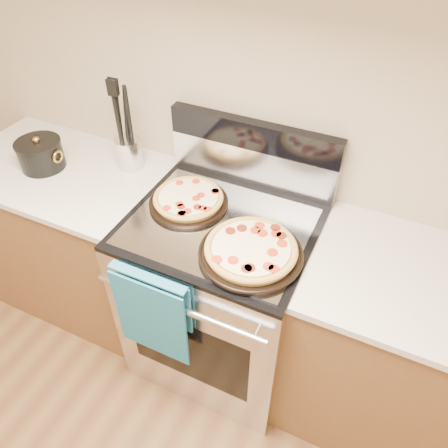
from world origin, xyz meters
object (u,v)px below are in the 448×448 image
at_px(range_body, 222,296).
at_px(utensil_crock, 129,153).
at_px(saucepan, 41,155).
at_px(pepperoni_pizza_front, 251,251).
at_px(pepperoni_pizza_back, 189,200).

bearing_deg(range_body, utensil_crock, 161.72).
bearing_deg(saucepan, utensil_crock, 25.36).
relative_size(pepperoni_pizza_front, saucepan, 1.89).
bearing_deg(saucepan, pepperoni_pizza_front, -7.13).
distance_m(pepperoni_pizza_front, saucepan, 1.14).
distance_m(pepperoni_pizza_back, pepperoni_pizza_front, 0.39).
xyz_separation_m(pepperoni_pizza_front, utensil_crock, (-0.75, 0.32, 0.03)).
xyz_separation_m(range_body, utensil_crock, (-0.57, 0.19, 0.53)).
bearing_deg(saucepan, pepperoni_pizza_back, 2.20).
xyz_separation_m(pepperoni_pizza_front, saucepan, (-1.13, 0.14, 0.02)).
height_order(pepperoni_pizza_back, utensil_crock, utensil_crock).
relative_size(range_body, pepperoni_pizza_back, 2.72).
height_order(pepperoni_pizza_front, utensil_crock, utensil_crock).
xyz_separation_m(pepperoni_pizza_back, saucepan, (-0.77, -0.03, 0.02)).
bearing_deg(range_body, pepperoni_pizza_back, 167.05).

